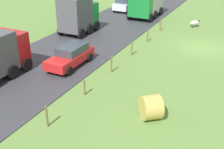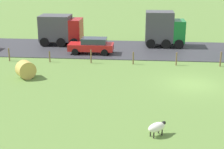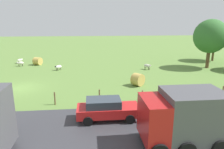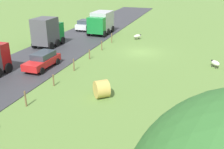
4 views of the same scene
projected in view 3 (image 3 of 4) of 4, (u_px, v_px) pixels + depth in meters
name	position (u px, v px, depth m)	size (l,w,h in m)	color
ground_plane	(20.00, 88.00, 21.65)	(160.00, 160.00, 0.00)	olive
sheep_0	(20.00, 63.00, 32.28)	(0.70, 1.11, 0.76)	silver
sheep_1	(147.00, 66.00, 29.99)	(1.17, 1.09, 0.80)	silver
sheep_2	(58.00, 67.00, 29.61)	(1.01, 1.09, 0.72)	white
sheep_4	(20.00, 60.00, 34.34)	(1.10, 0.92, 0.78)	beige
hay_bale_0	(38.00, 61.00, 33.18)	(1.24, 1.24, 1.08)	tan
hay_bale_1	(138.00, 80.00, 22.44)	(1.35, 1.35, 1.00)	tan
tree_0	(215.00, 39.00, 35.93)	(4.47, 4.47, 5.81)	brown
tree_4	(210.00, 36.00, 30.10)	(4.81, 4.81, 7.16)	brown
fence_post_1	(8.00, 100.00, 16.92)	(0.12, 0.12, 1.14)	brown
fence_post_2	(55.00, 98.00, 17.30)	(0.12, 0.12, 1.11)	brown
fence_post_3	(99.00, 96.00, 17.65)	(0.12, 0.12, 1.21)	brown
fence_post_4	(142.00, 96.00, 18.04)	(0.12, 0.12, 1.00)	brown
fence_post_5	(183.00, 93.00, 18.39)	(0.12, 0.12, 1.19)	brown
fence_post_6	(223.00, 92.00, 18.76)	(0.12, 0.12, 1.16)	brown
truck_2	(183.00, 117.00, 11.26)	(2.80, 4.42, 3.15)	#B21919
car_0	(107.00, 109.00, 14.54)	(1.93, 4.36, 1.53)	red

